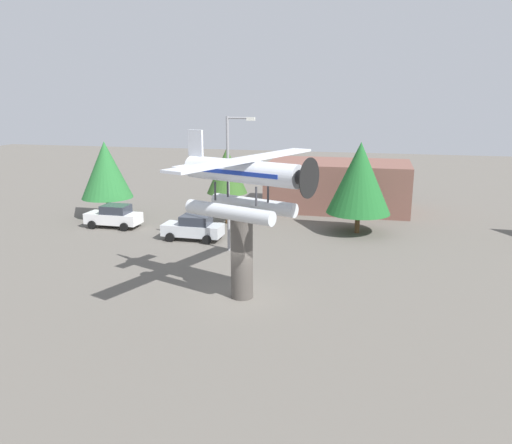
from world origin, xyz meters
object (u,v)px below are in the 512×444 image
car_mid_silver (194,228)px  tree_west (106,170)px  display_pedestal (242,257)px  tree_east (227,171)px  car_near_white (114,216)px  streetlight_primary (231,176)px  tree_center_back (360,178)px  storefront_building (338,185)px  floatplane_monument (243,182)px

car_mid_silver → tree_west: tree_west is taller
display_pedestal → tree_east: size_ratio=0.70×
display_pedestal → car_near_white: size_ratio=1.01×
tree_west → streetlight_primary: bearing=-27.6°
display_pedestal → streetlight_primary: 8.39m
streetlight_primary → tree_center_back: streetlight_primary is taller
storefront_building → display_pedestal: bearing=-97.8°
display_pedestal → car_mid_silver: display_pedestal is taller
display_pedestal → streetlight_primary: streetlight_primary is taller
floatplane_monument → car_near_white: 18.13m
car_mid_silver → tree_center_back: tree_center_back is taller
car_near_white → tree_east: bearing=-158.2°
streetlight_primary → tree_east: streetlight_primary is taller
tree_center_back → tree_east: bearing=177.0°
streetlight_primary → tree_west: (-12.63, 6.62, -0.98)m
car_mid_silver → storefront_building: storefront_building is taller
car_mid_silver → storefront_building: size_ratio=0.34×
tree_center_back → streetlight_primary: bearing=-140.3°
display_pedestal → car_mid_silver: (-6.05, 9.30, -1.23)m
car_near_white → car_mid_silver: same height
car_near_white → tree_east: tree_east is taller
car_near_white → storefront_building: bearing=-146.2°
tree_west → tree_east: size_ratio=1.05×
tree_west → tree_east: tree_west is taller
display_pedestal → floatplane_monument: floatplane_monument is taller
floatplane_monument → tree_west: 20.99m
car_mid_silver → tree_center_back: (11.14, 4.57, 3.23)m
streetlight_primary → storefront_building: 15.93m
car_near_white → storefront_building: size_ratio=0.34×
storefront_building → tree_center_back: tree_center_back is taller
tree_east → tree_center_back: (10.17, -0.54, -0.10)m
display_pedestal → floatplane_monument: bearing=-20.6°
floatplane_monument → tree_east: (-5.21, 14.45, -1.69)m
display_pedestal → tree_east: 15.42m
tree_center_back → car_near_white: bearing=-171.6°
display_pedestal → car_near_white: display_pedestal is taller
display_pedestal → storefront_building: same height
tree_east → storefront_building: bearing=43.2°
streetlight_primary → storefront_building: size_ratio=0.70×
car_near_white → tree_center_back: tree_center_back is taller
floatplane_monument → streetlight_primary: size_ratio=1.17×
floatplane_monument → car_near_white: bearing=160.6°
floatplane_monument → tree_east: 15.45m
streetlight_primary → tree_east: size_ratio=1.44×
car_near_white → streetlight_primary: size_ratio=0.49×
storefront_building → tree_center_back: bearing=-75.6°
display_pedestal → car_mid_silver: 11.16m
streetlight_primary → tree_east: 7.43m
streetlight_primary → tree_east: (-2.38, 7.00, -0.77)m
car_near_white → tree_west: (-2.11, 2.87, 3.11)m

